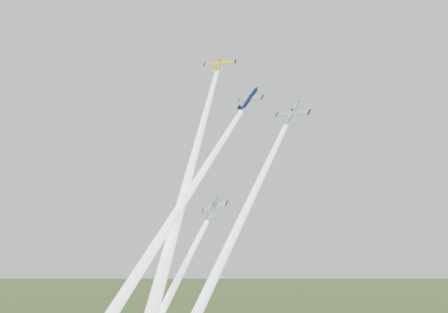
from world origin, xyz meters
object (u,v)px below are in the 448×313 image
at_px(plane_navy, 249,100).
at_px(plane_silver_right, 291,114).
at_px(plane_silver_low, 214,208).
at_px(plane_yellow, 219,64).

distance_m(plane_navy, plane_silver_right, 8.91).
height_order(plane_silver_right, plane_silver_low, plane_silver_right).
xyz_separation_m(plane_navy, plane_silver_low, (-6.24, -3.22, -21.34)).
bearing_deg(plane_yellow, plane_silver_right, -36.13).
bearing_deg(plane_yellow, plane_navy, -56.48).
distance_m(plane_yellow, plane_navy, 23.71).
relative_size(plane_navy, plane_silver_right, 0.94).
xyz_separation_m(plane_yellow, plane_silver_right, (22.62, -5.84, -16.18)).
distance_m(plane_silver_right, plane_silver_low, 24.04).
bearing_deg(plane_yellow, plane_silver_low, -77.28).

